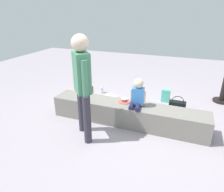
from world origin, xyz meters
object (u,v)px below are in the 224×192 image
(water_bottle_near_gift, at_px, (102,90))
(cake_box_white, at_px, (109,100))
(party_cup_red, at_px, (133,111))
(child_seated, at_px, (137,94))
(adult_standing, at_px, (82,79))
(gift_bag, at_px, (166,95))
(handbag_black_leather, at_px, (177,106))
(cake_plate, at_px, (124,101))
(handbag_brown_canvas, at_px, (87,91))

(water_bottle_near_gift, distance_m, cake_box_white, 0.61)
(water_bottle_near_gift, xyz_separation_m, party_cup_red, (1.00, -0.76, -0.03))
(child_seated, distance_m, adult_standing, 0.99)
(gift_bag, bearing_deg, adult_standing, -119.60)
(gift_bag, distance_m, water_bottle_near_gift, 1.52)
(party_cup_red, distance_m, cake_box_white, 0.69)
(party_cup_red, bearing_deg, handbag_black_leather, 27.60)
(cake_plate, distance_m, handbag_black_leather, 1.18)
(cake_plate, xyz_separation_m, handbag_brown_canvas, (-1.15, 0.77, -0.26))
(water_bottle_near_gift, bearing_deg, handbag_brown_canvas, -126.02)
(child_seated, xyz_separation_m, cake_plate, (-0.25, 0.08, -0.19))
(adult_standing, xyz_separation_m, gift_bag, (1.03, 1.82, -0.82))
(handbag_black_leather, relative_size, handbag_brown_canvas, 0.91)
(adult_standing, bearing_deg, cake_plate, 57.77)
(water_bottle_near_gift, bearing_deg, cake_box_white, -51.25)
(cake_box_white, height_order, handbag_black_leather, handbag_black_leather)
(party_cup_red, bearing_deg, child_seated, -67.84)
(child_seated, height_order, cake_box_white, child_seated)
(party_cup_red, relative_size, handbag_black_leather, 0.30)
(party_cup_red, xyz_separation_m, cake_box_white, (-0.62, 0.29, 0.02))
(party_cup_red, height_order, handbag_black_leather, handbag_black_leather)
(water_bottle_near_gift, distance_m, handbag_black_leather, 1.83)
(adult_standing, bearing_deg, cake_box_white, 94.53)
(handbag_black_leather, height_order, handbag_brown_canvas, handbag_brown_canvas)
(handbag_black_leather, bearing_deg, adult_standing, -132.56)
(water_bottle_near_gift, height_order, handbag_brown_canvas, handbag_brown_canvas)
(child_seated, distance_m, handbag_black_leather, 1.14)
(cake_box_white, distance_m, handbag_black_leather, 1.42)
(child_seated, bearing_deg, gift_bag, 73.90)
(adult_standing, xyz_separation_m, party_cup_red, (0.52, 1.01, -0.92))
(handbag_brown_canvas, bearing_deg, handbag_black_leather, -0.69)
(cake_plate, bearing_deg, handbag_black_leather, 40.15)
(handbag_brown_canvas, bearing_deg, cake_plate, -33.54)
(child_seated, relative_size, party_cup_red, 4.84)
(handbag_brown_canvas, bearing_deg, gift_bag, 11.81)
(gift_bag, bearing_deg, cake_plate, -117.92)
(party_cup_red, xyz_separation_m, handbag_brown_canvas, (-1.24, 0.44, 0.09))
(handbag_black_leather, bearing_deg, handbag_brown_canvas, 179.31)
(gift_bag, bearing_deg, cake_box_white, -155.59)
(adult_standing, bearing_deg, water_bottle_near_gift, 105.22)
(gift_bag, height_order, handbag_brown_canvas, handbag_brown_canvas)
(cake_box_white, xyz_separation_m, handbag_black_leather, (1.42, 0.12, 0.04))
(adult_standing, xyz_separation_m, cake_box_white, (-0.10, 1.31, -0.90))
(cake_box_white, bearing_deg, cake_plate, -48.89)
(adult_standing, bearing_deg, handbag_black_leather, 47.44)
(handbag_black_leather, distance_m, handbag_brown_canvas, 2.03)
(adult_standing, xyz_separation_m, water_bottle_near_gift, (-0.48, 1.78, -0.88))
(cake_plate, relative_size, handbag_black_leather, 0.69)
(cake_plate, relative_size, handbag_brown_canvas, 0.62)
(cake_box_white, relative_size, handbag_brown_canvas, 0.87)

